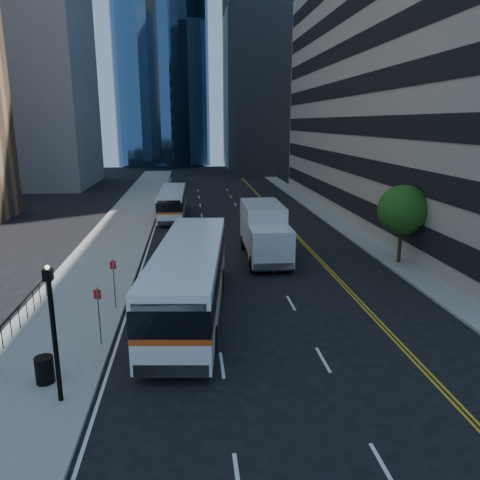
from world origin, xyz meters
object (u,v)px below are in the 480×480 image
Objects in this scene: bus_front at (190,277)px; box_truck at (265,231)px; street_tree at (403,210)px; lamp_post at (54,328)px; trash_can at (45,370)px; bus_rear at (173,202)px.

box_truck is at bearing 66.76° from bus_front.
box_truck is at bearing 165.26° from street_tree.
lamp_post is 4.70× the size of trash_can.
bus_front reaches higher than trash_can.
lamp_post is 18.80m from box_truck.
bus_front is at bearing -84.85° from bus_rear.
street_tree is 9.06m from box_truck.
lamp_post is at bearing -114.73° from bus_front.
street_tree is 5.26× the size of trash_can.
bus_rear is (-15.34, 17.60, -2.15)m from street_tree.
bus_front reaches higher than bus_rear.
bus_front is 1.27× the size of bus_rear.
box_truck is at bearing 55.86° from trash_can.
lamp_post is 8.48m from bus_front.
lamp_post is 0.60× the size of box_truck.
bus_rear is 30.62m from trash_can.
trash_can is (-3.48, -30.41, -0.86)m from bus_rear.
street_tree reaches higher than trash_can.
bus_front is at bearing 59.17° from lamp_post.
trash_can is at bearing -123.51° from box_truck.
bus_front is (-13.68, -6.76, -1.77)m from street_tree.
street_tree is at bearing 37.87° from lamp_post.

